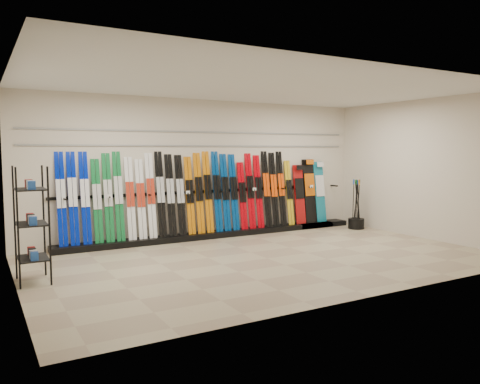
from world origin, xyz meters
TOP-DOWN VIEW (x-y plane):
  - floor at (0.00, 0.00)m, footprint 8.00×8.00m
  - back_wall at (0.00, 2.50)m, footprint 8.00×0.00m
  - left_wall at (-4.00, 0.00)m, footprint 0.00×5.00m
  - right_wall at (4.00, 0.00)m, footprint 0.00×5.00m
  - ceiling at (0.00, 0.00)m, footprint 8.00×8.00m
  - ski_rack_base at (0.22, 2.28)m, footprint 8.00×0.40m
  - skis at (-0.47, 2.36)m, footprint 5.37×0.30m
  - snowboards at (2.78, 2.36)m, footprint 0.92×0.24m
  - accessory_rack at (-3.75, 0.44)m, footprint 0.40×0.60m
  - pole_bin at (3.60, 1.58)m, footprint 0.39×0.39m
  - ski_poles at (3.57, 1.54)m, footprint 0.21×0.26m
  - slatwall_rail_0 at (0.00, 2.48)m, footprint 7.60×0.02m
  - slatwall_rail_1 at (0.00, 2.48)m, footprint 7.60×0.02m

SIDE VIEW (x-z plane):
  - floor at x=0.00m, z-range 0.00..0.00m
  - ski_rack_base at x=0.22m, z-range 0.00..0.12m
  - pole_bin at x=3.60m, z-range 0.00..0.25m
  - ski_poles at x=3.57m, z-range 0.02..1.20m
  - accessory_rack at x=-3.75m, z-range 0.00..1.68m
  - snowboards at x=2.78m, z-range 0.09..1.65m
  - skis at x=-0.47m, z-range 0.07..1.88m
  - back_wall at x=0.00m, z-range -2.50..5.50m
  - left_wall at x=-4.00m, z-range -1.00..4.00m
  - right_wall at x=4.00m, z-range -1.00..4.00m
  - slatwall_rail_0 at x=0.00m, z-range 1.98..2.02m
  - slatwall_rail_1 at x=0.00m, z-range 2.28..2.31m
  - ceiling at x=0.00m, z-range 3.00..3.00m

